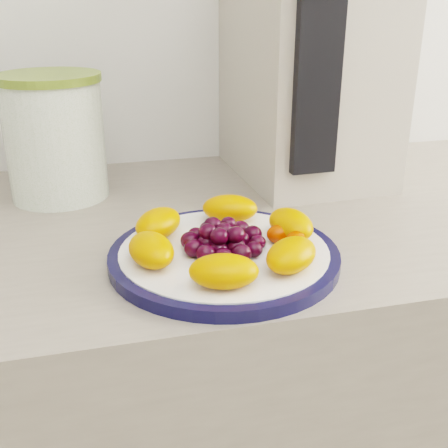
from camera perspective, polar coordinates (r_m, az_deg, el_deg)
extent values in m
cube|color=gray|center=(1.08, -0.31, -21.60)|extent=(3.50, 0.60, 0.90)
cylinder|color=black|center=(0.68, 0.00, -3.28)|extent=(0.28, 0.28, 0.01)
cylinder|color=white|center=(0.68, 0.00, -3.21)|extent=(0.25, 0.25, 0.02)
cylinder|color=#3F671C|center=(0.92, -16.76, 8.08)|extent=(0.19, 0.19, 0.18)
cylinder|color=olive|center=(0.90, -17.47, 14.02)|extent=(0.20, 0.20, 0.01)
cube|color=#B6AB9C|center=(0.99, 8.34, 16.00)|extent=(0.23, 0.32, 0.39)
cube|color=black|center=(0.82, 9.45, 14.97)|extent=(0.07, 0.02, 0.29)
ellipsoid|color=#D86600|center=(0.71, 6.81, -0.01)|extent=(0.06, 0.08, 0.04)
ellipsoid|color=#D86600|center=(0.76, 0.61, 1.61)|extent=(0.09, 0.07, 0.04)
ellipsoid|color=#D86600|center=(0.71, -6.69, 0.07)|extent=(0.08, 0.09, 0.04)
ellipsoid|color=#D86600|center=(0.64, -7.41, -2.61)|extent=(0.06, 0.08, 0.04)
ellipsoid|color=#D86600|center=(0.59, -0.02, -4.82)|extent=(0.08, 0.07, 0.04)
ellipsoid|color=#D86600|center=(0.63, 6.85, -3.14)|extent=(0.09, 0.09, 0.04)
ellipsoid|color=black|center=(0.67, 0.00, -1.73)|extent=(0.02, 0.02, 0.02)
ellipsoid|color=black|center=(0.68, 1.70, -1.59)|extent=(0.02, 0.02, 0.02)
ellipsoid|color=black|center=(0.69, 0.46, -1.09)|extent=(0.02, 0.02, 0.02)
ellipsoid|color=black|center=(0.69, -1.21, -1.34)|extent=(0.02, 0.02, 0.02)
ellipsoid|color=black|center=(0.67, -1.73, -1.90)|extent=(0.02, 0.02, 0.02)
ellipsoid|color=black|center=(0.66, -0.49, -2.53)|extent=(0.02, 0.02, 0.02)
ellipsoid|color=black|center=(0.66, 1.27, -2.31)|extent=(0.02, 0.02, 0.02)
ellipsoid|color=black|center=(0.69, 2.93, -1.04)|extent=(0.02, 0.02, 0.02)
ellipsoid|color=black|center=(0.71, 1.68, -0.54)|extent=(0.02, 0.02, 0.02)
ellipsoid|color=black|center=(0.71, 0.03, -0.49)|extent=(0.02, 0.02, 0.02)
ellipsoid|color=black|center=(0.71, -1.62, -0.56)|extent=(0.02, 0.02, 0.02)
ellipsoid|color=black|center=(0.70, -2.89, -1.12)|extent=(0.02, 0.02, 0.02)
ellipsoid|color=black|center=(0.68, -3.45, -1.70)|extent=(0.02, 0.02, 0.02)
ellipsoid|color=black|center=(0.66, -3.09, -2.46)|extent=(0.02, 0.02, 0.02)
ellipsoid|color=black|center=(0.64, -1.85, -3.04)|extent=(0.02, 0.02, 0.02)
ellipsoid|color=black|center=(0.64, -0.04, -3.33)|extent=(0.02, 0.02, 0.02)
ellipsoid|color=black|center=(0.64, 1.78, -3.03)|extent=(0.02, 0.02, 0.02)
ellipsoid|color=black|center=(0.66, 3.05, -2.59)|extent=(0.02, 0.02, 0.02)
ellipsoid|color=black|center=(0.68, 3.45, -1.88)|extent=(0.02, 0.02, 0.02)
ellipsoid|color=black|center=(0.67, 0.00, -0.63)|extent=(0.02, 0.02, 0.02)
ellipsoid|color=black|center=(0.69, 0.44, 0.00)|extent=(0.02, 0.02, 0.02)
ellipsoid|color=black|center=(0.68, -1.16, -0.14)|extent=(0.02, 0.02, 0.02)
ellipsoid|color=black|center=(0.66, -1.65, -0.78)|extent=(0.02, 0.02, 0.02)
ellipsoid|color=black|center=(0.65, -0.47, -1.27)|extent=(0.02, 0.02, 0.02)
ellipsoid|color=black|center=(0.66, 1.21, -1.10)|extent=(0.02, 0.02, 0.02)
ellipsoid|color=red|center=(0.69, 5.58, -1.03)|extent=(0.03, 0.03, 0.02)
ellipsoid|color=red|center=(0.71, 7.53, -0.59)|extent=(0.04, 0.04, 0.02)
ellipsoid|color=red|center=(0.68, 7.27, -1.70)|extent=(0.04, 0.04, 0.02)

